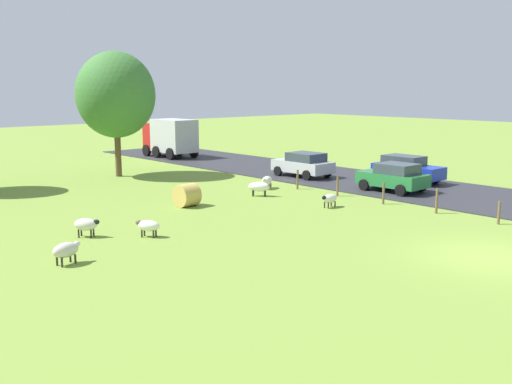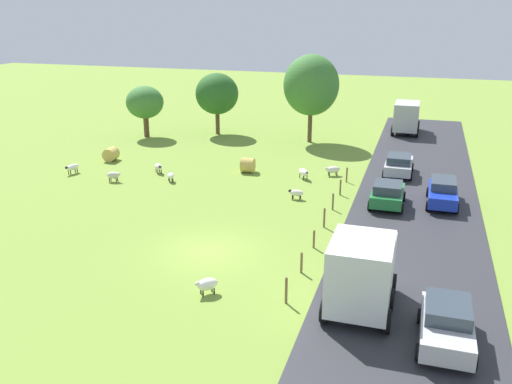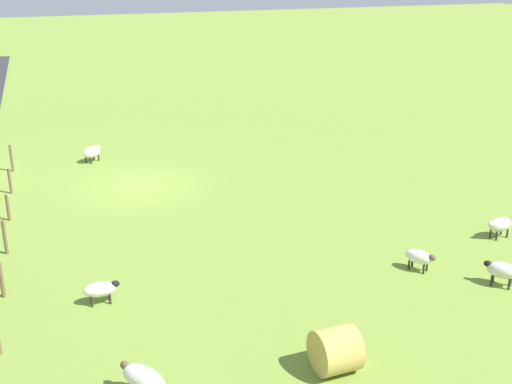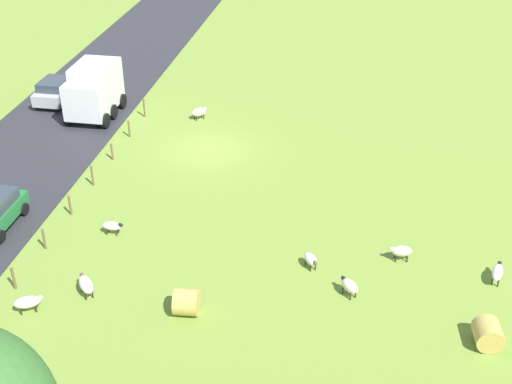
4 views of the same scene
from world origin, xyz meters
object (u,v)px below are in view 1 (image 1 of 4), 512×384
Objects in this scene: sheep_2 at (66,250)px; sheep_3 at (148,226)px; sheep_5 at (86,225)px; truck_0 at (171,137)px; sheep_4 at (259,187)px; car_3 at (303,164)px; sheep_7 at (267,181)px; car_1 at (407,168)px; tree_0 at (116,95)px; car_2 at (394,177)px; sheep_0 at (330,199)px; hay_bale_1 at (187,195)px.

sheep_3 is at bearing 17.93° from sheep_2.
sheep_5 reaches higher than sheep_2.
truck_0 reaches higher than sheep_2.
truck_0 is (15.89, 21.78, 1.32)m from sheep_3.
car_3 is (6.76, 3.04, 0.37)m from sheep_4.
sheep_7 is 0.28× the size of car_1.
sheep_7 is (1.96, 1.48, -0.04)m from sheep_4.
sheep_2 is 0.91× the size of sheep_7.
sheep_4 is at bearing -142.96° from sheep_7.
sheep_4 is 12.85m from tree_0.
sheep_2 is 4.24m from sheep_3.
sheep_2 is at bearing -162.07° from sheep_3.
car_2 is (-3.42, -1.40, -0.01)m from car_1.
sheep_0 is 4.63m from sheep_4.
tree_0 is at bearing -142.93° from truck_0.
sheep_7 is (11.26, 5.03, 0.02)m from sheep_3.
sheep_2 is 0.25× the size of car_1.
hay_bale_1 is 14.83m from car_1.
sheep_4 reaches higher than sheep_5.
car_1 is at bearing 5.00° from sheep_2.
tree_0 is at bearing 56.20° from sheep_5.
car_2 reaches higher than sheep_4.
sheep_5 is 0.12× the size of tree_0.
hay_bale_1 is 12.55m from tree_0.
truck_0 is (11.15, 17.81, 1.21)m from hay_bale_1.
sheep_7 is 17.42m from truck_0.
sheep_4 is 7.75m from car_2.
hay_bale_1 reaches higher than sheep_4.
car_2 is (8.51, -15.95, -4.50)m from tree_0.
sheep_7 is 5.07m from car_3.
truck_0 reaches higher than sheep_3.
sheep_5 is 17.10m from tree_0.
hay_bale_1 is 0.14× the size of tree_0.
sheep_0 is 7.14m from hay_bale_1.
sheep_2 is 1.08× the size of sheep_5.
car_2 reaches higher than car_3.
sheep_3 is at bearing 177.57° from car_2.
car_3 reaches higher than sheep_5.
car_1 reaches higher than car_3.
sheep_3 is 0.27× the size of car_2.
sheep_4 is at bearing 146.94° from car_2.
tree_0 is 18.63m from car_2.
sheep_3 is at bearing -115.48° from tree_0.
sheep_2 is at bearing -148.99° from hay_bale_1.
truck_0 is at bearing 48.63° from sheep_5.
sheep_2 is 21.60m from car_3.
car_1 reaches higher than car_2.
truck_0 reaches higher than sheep_5.
sheep_3 is 0.21× the size of truck_0.
sheep_2 is at bearing -124.31° from tree_0.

